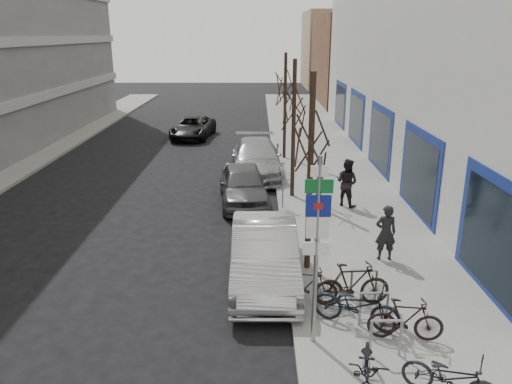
{
  "coord_description": "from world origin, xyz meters",
  "views": [
    {
      "loc": [
        1.23,
        -9.17,
        6.4
      ],
      "look_at": [
        1.17,
        4.62,
        2.0
      ],
      "focal_mm": 35.0,
      "sensor_mm": 36.0,
      "label": 1
    }
  ],
  "objects_px": {
    "parked_car_front": "(264,254)",
    "bike_mid_curb": "(357,301)",
    "tree_mid": "(294,97)",
    "lane_car": "(193,127)",
    "bike_rack": "(374,305)",
    "pedestrian_near": "(386,233)",
    "parked_car_back": "(256,158)",
    "bike_near_right": "(406,319)",
    "bike_far_inner": "(352,284)",
    "meter_front": "(293,249)",
    "bike_mid_inner": "(306,285)",
    "tree_far": "(285,81)",
    "highway_sign_pole": "(317,241)",
    "parked_car_mid": "(243,185)",
    "meter_back": "(277,154)",
    "bike_far_curb": "(451,373)",
    "bike_near_left": "(368,368)",
    "tree_near": "(312,127)",
    "pedestrian_far": "(347,182)",
    "meter_mid": "(283,188)"
  },
  "relations": [
    {
      "from": "parked_car_front",
      "to": "bike_mid_curb",
      "type": "bearing_deg",
      "value": -50.14
    },
    {
      "from": "tree_mid",
      "to": "lane_car",
      "type": "height_order",
      "value": "tree_mid"
    },
    {
      "from": "bike_rack",
      "to": "pedestrian_near",
      "type": "bearing_deg",
      "value": 72.66
    },
    {
      "from": "parked_car_front",
      "to": "parked_car_back",
      "type": "height_order",
      "value": "parked_car_back"
    },
    {
      "from": "bike_near_right",
      "to": "bike_rack",
      "type": "bearing_deg",
      "value": 52.4
    },
    {
      "from": "bike_far_inner",
      "to": "parked_car_back",
      "type": "xyz_separation_m",
      "value": [
        -2.32,
        12.04,
        0.1
      ]
    },
    {
      "from": "bike_mid_curb",
      "to": "lane_car",
      "type": "bearing_deg",
      "value": 40.5
    },
    {
      "from": "bike_near_right",
      "to": "meter_front",
      "type": "bearing_deg",
      "value": 43.73
    },
    {
      "from": "bike_far_inner",
      "to": "parked_car_front",
      "type": "height_order",
      "value": "parked_car_front"
    },
    {
      "from": "bike_mid_inner",
      "to": "lane_car",
      "type": "xyz_separation_m",
      "value": [
        -5.33,
        20.81,
        0.05
      ]
    },
    {
      "from": "tree_far",
      "to": "lane_car",
      "type": "height_order",
      "value": "tree_far"
    },
    {
      "from": "highway_sign_pole",
      "to": "pedestrian_near",
      "type": "bearing_deg",
      "value": 58.56
    },
    {
      "from": "bike_far_inner",
      "to": "parked_car_mid",
      "type": "distance_m",
      "value": 8.48
    },
    {
      "from": "meter_back",
      "to": "parked_car_mid",
      "type": "relative_size",
      "value": 0.28
    },
    {
      "from": "bike_mid_inner",
      "to": "parked_car_back",
      "type": "relative_size",
      "value": 0.27
    },
    {
      "from": "highway_sign_pole",
      "to": "bike_far_curb",
      "type": "bearing_deg",
      "value": -37.46
    },
    {
      "from": "highway_sign_pole",
      "to": "bike_near_left",
      "type": "bearing_deg",
      "value": -64.74
    },
    {
      "from": "highway_sign_pole",
      "to": "bike_mid_inner",
      "type": "relative_size",
      "value": 2.73
    },
    {
      "from": "bike_mid_curb",
      "to": "parked_car_front",
      "type": "bearing_deg",
      "value": 64.71
    },
    {
      "from": "tree_near",
      "to": "pedestrian_near",
      "type": "bearing_deg",
      "value": 13.19
    },
    {
      "from": "bike_rack",
      "to": "tree_near",
      "type": "height_order",
      "value": "tree_near"
    },
    {
      "from": "bike_far_curb",
      "to": "bike_rack",
      "type": "bearing_deg",
      "value": 48.43
    },
    {
      "from": "highway_sign_pole",
      "to": "bike_mid_inner",
      "type": "height_order",
      "value": "highway_sign_pole"
    },
    {
      "from": "bike_near_left",
      "to": "bike_far_curb",
      "type": "xyz_separation_m",
      "value": [
        1.47,
        -0.06,
        -0.06
      ]
    },
    {
      "from": "parked_car_front",
      "to": "parked_car_back",
      "type": "relative_size",
      "value": 0.87
    },
    {
      "from": "tree_mid",
      "to": "parked_car_back",
      "type": "xyz_separation_m",
      "value": [
        -1.45,
        3.51,
        -3.29
      ]
    },
    {
      "from": "tree_far",
      "to": "bike_mid_inner",
      "type": "relative_size",
      "value": 3.58
    },
    {
      "from": "tree_far",
      "to": "bike_near_left",
      "type": "relative_size",
      "value": 2.9
    },
    {
      "from": "highway_sign_pole",
      "to": "meter_front",
      "type": "height_order",
      "value": "highway_sign_pole"
    },
    {
      "from": "tree_mid",
      "to": "parked_car_mid",
      "type": "bearing_deg",
      "value": -164.73
    },
    {
      "from": "meter_back",
      "to": "pedestrian_near",
      "type": "bearing_deg",
      "value": -74.73
    },
    {
      "from": "meter_front",
      "to": "parked_car_mid",
      "type": "relative_size",
      "value": 0.28
    },
    {
      "from": "bike_rack",
      "to": "pedestrian_far",
      "type": "height_order",
      "value": "pedestrian_far"
    },
    {
      "from": "bike_far_curb",
      "to": "parked_car_back",
      "type": "distance_m",
      "value": 15.64
    },
    {
      "from": "meter_front",
      "to": "lane_car",
      "type": "bearing_deg",
      "value": 104.69
    },
    {
      "from": "pedestrian_near",
      "to": "pedestrian_far",
      "type": "bearing_deg",
      "value": -86.76
    },
    {
      "from": "tree_far",
      "to": "pedestrian_near",
      "type": "height_order",
      "value": "tree_far"
    },
    {
      "from": "parked_car_back",
      "to": "meter_front",
      "type": "bearing_deg",
      "value": -86.93
    },
    {
      "from": "meter_front",
      "to": "bike_far_inner",
      "type": "distance_m",
      "value": 2.03
    },
    {
      "from": "meter_front",
      "to": "lane_car",
      "type": "height_order",
      "value": "meter_front"
    },
    {
      "from": "meter_front",
      "to": "parked_car_back",
      "type": "xyz_separation_m",
      "value": [
        -1.0,
        10.51,
        -0.1
      ]
    },
    {
      "from": "highway_sign_pole",
      "to": "lane_car",
      "type": "xyz_separation_m",
      "value": [
        -5.34,
        22.41,
        -1.79
      ]
    },
    {
      "from": "parked_car_back",
      "to": "pedestrian_far",
      "type": "bearing_deg",
      "value": -56.5
    },
    {
      "from": "tree_near",
      "to": "lane_car",
      "type": "bearing_deg",
      "value": 106.33
    },
    {
      "from": "highway_sign_pole",
      "to": "parked_car_back",
      "type": "xyz_separation_m",
      "value": [
        -1.25,
        13.52,
        -1.64
      ]
    },
    {
      "from": "parked_car_front",
      "to": "highway_sign_pole",
      "type": "bearing_deg",
      "value": -71.94
    },
    {
      "from": "tree_far",
      "to": "meter_mid",
      "type": "distance_m",
      "value": 8.62
    },
    {
      "from": "bike_rack",
      "to": "bike_far_curb",
      "type": "distance_m",
      "value": 2.48
    },
    {
      "from": "tree_near",
      "to": "parked_car_mid",
      "type": "distance_m",
      "value": 7.11
    },
    {
      "from": "bike_rack",
      "to": "meter_back",
      "type": "relative_size",
      "value": 1.78
    }
  ]
}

